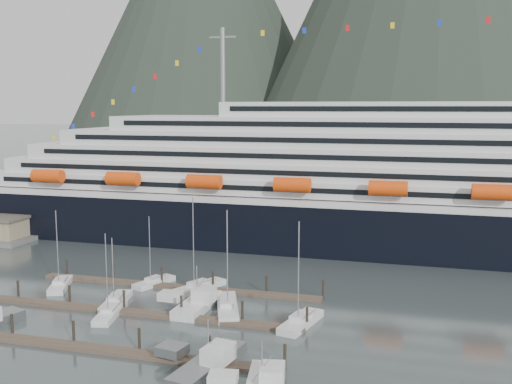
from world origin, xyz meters
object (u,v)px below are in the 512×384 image
cruise_ship (407,191)px  sailboat_g (199,287)px  sailboat_f (154,283)px  sailboat_c (116,302)px  trawler_c (207,362)px  sailboat_a (60,285)px  sailboat_b (110,313)px  sailboat_h (301,322)px  trawler_e (196,303)px  sailboat_d (227,308)px

cruise_ship → sailboat_g: 51.10m
cruise_ship → sailboat_f: size_ratio=17.39×
sailboat_c → trawler_c: 27.16m
sailboat_a → trawler_c: 40.52m
sailboat_b → sailboat_c: sailboat_b is taller
sailboat_h → trawler_c: bearing=168.3°
sailboat_h → trawler_c: size_ratio=1.14×
cruise_ship → sailboat_b: (-38.81, -53.52, -11.64)m
sailboat_a → trawler_e: bearing=-121.0°
sailboat_c → sailboat_d: bearing=-94.5°
sailboat_b → sailboat_g: size_ratio=0.80×
sailboat_d → trawler_c: bearing=171.2°
sailboat_d → sailboat_b: bearing=92.9°
sailboat_c → sailboat_h: 28.42m
sailboat_f → sailboat_g: bearing=-74.2°
sailboat_c → sailboat_f: bearing=-17.7°
sailboat_a → sailboat_b: 17.41m
cruise_ship → trawler_c: (-19.46, -66.15, -11.19)m
cruise_ship → trawler_e: cruise_ship is taller
sailboat_f → trawler_e: bearing=-109.7°
sailboat_c → sailboat_d: size_ratio=0.70×
sailboat_c → sailboat_f: size_ratio=0.90×
sailboat_a → sailboat_f: bearing=-90.8°
sailboat_c → sailboat_a: bearing=57.3°
sailboat_b → trawler_e: size_ratio=1.12×
cruise_ship → sailboat_a: cruise_ship is taller
trawler_c → sailboat_h: bearing=-14.4°
sailboat_c → sailboat_d: 17.03m
sailboat_b → sailboat_c: (-1.62, 4.61, -0.01)m
sailboat_c → sailboat_g: sailboat_g is taller
sailboat_b → trawler_e: bearing=-72.9°
sailboat_b → trawler_e: (10.74, 5.95, 0.51)m
sailboat_c → sailboat_h: bearing=-103.4°
sailboat_c → trawler_c: size_ratio=0.82×
trawler_c → trawler_e: size_ratio=1.19×
sailboat_d → sailboat_h: 11.89m
sailboat_a → sailboat_b: sailboat_a is taller
sailboat_c → trawler_c: sailboat_c is taller
sailboat_h → sailboat_g: bearing=72.8°
sailboat_f → trawler_c: size_ratio=0.91×
sailboat_d → sailboat_g: 11.01m
sailboat_b → trawler_e: sailboat_b is taller
sailboat_g → trawler_e: size_ratio=1.41×
sailboat_g → sailboat_b: bearing=177.9°
trawler_c → trawler_e: bearing=35.0°
sailboat_a → sailboat_d: size_ratio=0.86×
trawler_c → trawler_e: (-8.61, 18.58, 0.06)m
sailboat_a → sailboat_d: 29.93m
sailboat_d → sailboat_f: size_ratio=1.29×
sailboat_c → sailboat_g: 13.72m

